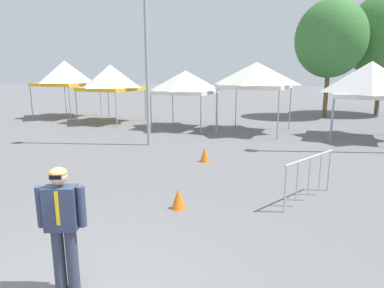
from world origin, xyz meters
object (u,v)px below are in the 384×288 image
Objects in this scene: canopy_tent_far_left at (111,78)px; canopy_tent_behind_center at (65,73)px; traffic_cone_lot_center at (178,199)px; canopy_tent_behind_left at (370,80)px; canopy_tent_right_of_center at (185,82)px; light_pole_opposite_side at (145,2)px; canopy_tent_left_of_center at (256,75)px; crowd_barrier_near_person at (310,170)px; tree_behind_tents_center at (331,39)px; person_foreground at (62,221)px; traffic_cone_near_barrier at (205,154)px.

canopy_tent_behind_center is at bearing 171.86° from canopy_tent_far_left.
traffic_cone_lot_center is at bearing -38.11° from canopy_tent_behind_center.
canopy_tent_behind_left is at bearing 0.33° from canopy_tent_behind_center.
canopy_tent_right_of_center is 0.30× the size of light_pole_opposite_side.
light_pole_opposite_side reaches higher than canopy_tent_right_of_center.
canopy_tent_right_of_center is at bearing 95.88° from light_pole_opposite_side.
light_pole_opposite_side reaches higher than canopy_tent_left_of_center.
canopy_tent_right_of_center is 10.97m from crowd_barrier_near_person.
canopy_tent_far_left is 1.73× the size of crowd_barrier_near_person.
light_pole_opposite_side is at bearing -84.12° from canopy_tent_right_of_center.
light_pole_opposite_side reaches higher than canopy_tent_far_left.
canopy_tent_behind_left is 0.34× the size of light_pole_opposite_side.
canopy_tent_left_of_center is 9.42m from crowd_barrier_near_person.
tree_behind_tents_center is at bearing 91.67° from crowd_barrier_near_person.
traffic_cone_lot_center is at bearing -85.37° from canopy_tent_left_of_center.
tree_behind_tents_center reaches higher than canopy_tent_right_of_center.
person_foreground is at bearing -65.49° from light_pole_opposite_side.
canopy_tent_left_of_center is at bearing -175.18° from canopy_tent_behind_left.
canopy_tent_right_of_center is at bearing -175.12° from canopy_tent_behind_left.
tree_behind_tents_center is at bearing 23.97° from canopy_tent_behind_center.
canopy_tent_behind_center is 2.06× the size of person_foreground.
canopy_tent_behind_left is at bearing 4.82° from canopy_tent_left_of_center.
traffic_cone_near_barrier is (-0.80, 7.06, -0.78)m from person_foreground.
crowd_barrier_near_person reaches higher than traffic_cone_lot_center.
canopy_tent_behind_left is 8.79m from traffic_cone_near_barrier.
canopy_tent_behind_left is at bearing 68.55° from traffic_cone_lot_center.
person_foreground reaches higher than traffic_cone_near_barrier.
canopy_tent_left_of_center reaches higher than person_foreground.
crowd_barrier_near_person is at bearing -49.27° from canopy_tent_right_of_center.
canopy_tent_behind_left reaches higher than traffic_cone_near_barrier.
traffic_cone_lot_center is (4.50, -9.89, -2.19)m from canopy_tent_right_of_center.
canopy_tent_behind_left is 9.29m from crowd_barrier_near_person.
canopy_tent_far_left is 0.98× the size of canopy_tent_left_of_center.
canopy_tent_left_of_center reaches higher than canopy_tent_behind_left.
tree_behind_tents_center is (2.26, 20.60, 3.96)m from person_foreground.
light_pole_opposite_side is (-3.89, 8.53, 4.53)m from person_foreground.
traffic_cone_near_barrier is at bearing -102.74° from tree_behind_tents_center.
canopy_tent_behind_center is at bearing 175.89° from canopy_tent_right_of_center.
canopy_tent_far_left reaches higher than traffic_cone_lot_center.
canopy_tent_behind_left is (5.00, 0.42, -0.16)m from canopy_tent_left_of_center.
canopy_tent_right_of_center reaches higher than traffic_cone_lot_center.
canopy_tent_behind_center reaches higher than traffic_cone_lot_center.
canopy_tent_left_of_center reaches higher than canopy_tent_right_of_center.
canopy_tent_behind_center is 8.96m from canopy_tent_right_of_center.
traffic_cone_lot_center is (0.14, 3.17, -0.80)m from person_foreground.
tree_behind_tents_center is (11.49, 7.49, 2.37)m from canopy_tent_far_left.
traffic_cone_near_barrier is at bearing -35.71° from canopy_tent_far_left.
tree_behind_tents_center reaches higher than canopy_tent_left_of_center.
canopy_tent_left_of_center is at bearing -1.46° from canopy_tent_behind_center.
canopy_tent_far_left is 16.12m from person_foreground.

